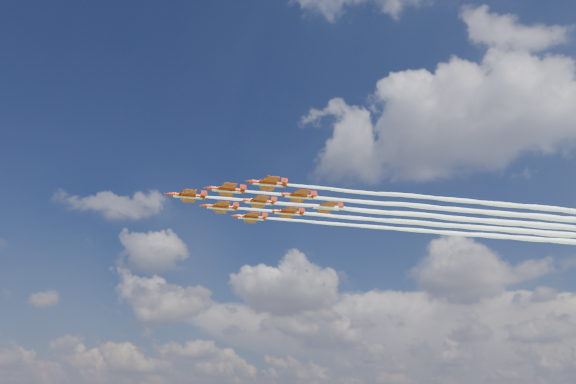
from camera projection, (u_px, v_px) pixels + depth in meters
name	position (u px, v px, depth m)	size (l,w,h in m)	color
jet_lead	(370.00, 211.00, 173.43)	(88.28, 83.26, 2.96)	#A21F09
jet_row2_port	(411.00, 206.00, 169.22)	(88.28, 83.26, 2.96)	#A21F09
jet_row2_starb	(393.00, 221.00, 182.01)	(88.28, 83.26, 2.96)	#A21F09
jet_row3_port	(454.00, 200.00, 165.01)	(88.28, 83.26, 2.96)	#A21F09
jet_row3_centre	(432.00, 216.00, 177.79)	(88.28, 83.26, 2.96)	#A21F09
jet_row3_starb	(413.00, 230.00, 190.58)	(88.28, 83.26, 2.96)	#A21F09
jet_row4_port	(474.00, 211.00, 173.58)	(88.28, 83.26, 2.96)	#A21F09
jet_row4_starb	(451.00, 226.00, 186.37)	(88.28, 83.26, 2.96)	#A21F09
jet_tail	(491.00, 221.00, 182.16)	(88.28, 83.26, 2.96)	#A21F09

